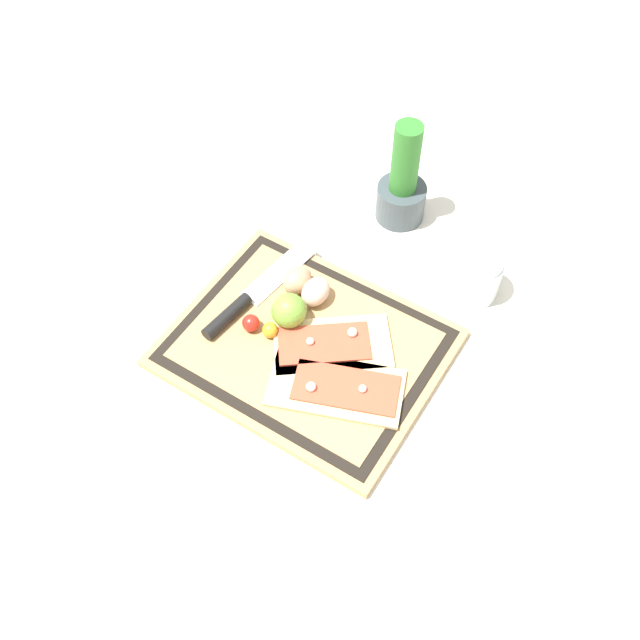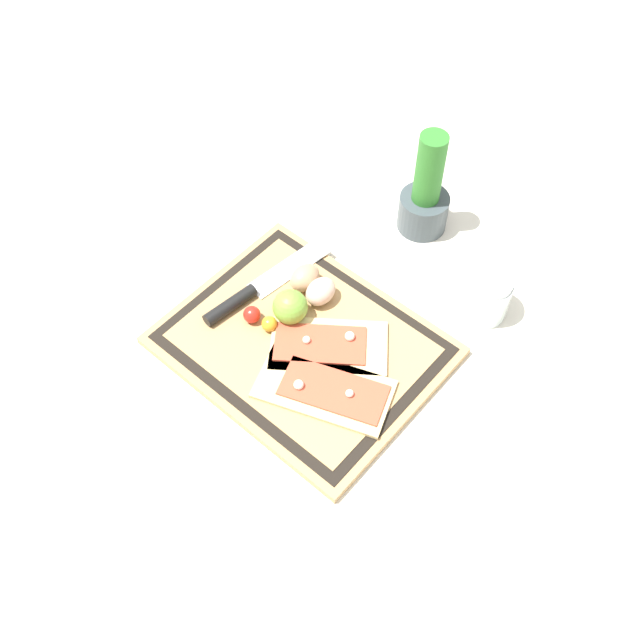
% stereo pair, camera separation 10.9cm
% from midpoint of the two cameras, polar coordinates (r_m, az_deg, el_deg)
% --- Properties ---
extents(ground_plane, '(6.00, 6.00, 0.00)m').
position_cam_midpoint_polar(ground_plane, '(1.23, 1.22, -2.35)').
color(ground_plane, silver).
extents(cutting_board, '(0.43, 0.34, 0.02)m').
position_cam_midpoint_polar(cutting_board, '(1.22, 1.23, -2.11)').
color(cutting_board, tan).
rests_on(cutting_board, ground_plane).
extents(pizza_slice_near, '(0.23, 0.17, 0.02)m').
position_cam_midpoint_polar(pizza_slice_near, '(1.16, 3.14, -5.47)').
color(pizza_slice_near, '#DBBC7F').
rests_on(pizza_slice_near, cutting_board).
extents(pizza_slice_far, '(0.21, 0.20, 0.02)m').
position_cam_midpoint_polar(pizza_slice_far, '(1.21, 3.11, -2.10)').
color(pizza_slice_far, '#DBBC7F').
rests_on(pizza_slice_far, cutting_board).
extents(knife, '(0.06, 0.27, 0.02)m').
position_cam_midpoint_polar(knife, '(1.26, -3.06, 1.85)').
color(knife, silver).
rests_on(knife, cutting_board).
extents(egg_brown, '(0.04, 0.06, 0.04)m').
position_cam_midpoint_polar(egg_brown, '(1.27, 1.29, 3.09)').
color(egg_brown, tan).
rests_on(egg_brown, cutting_board).
extents(egg_pink, '(0.04, 0.06, 0.04)m').
position_cam_midpoint_polar(egg_pink, '(1.25, 2.53, 2.04)').
color(egg_pink, beige).
rests_on(egg_pink, cutting_board).
extents(lime, '(0.06, 0.06, 0.06)m').
position_cam_midpoint_polar(lime, '(1.22, 0.26, 0.85)').
color(lime, '#70A838').
rests_on(lime, cutting_board).
extents(cherry_tomato_red, '(0.03, 0.03, 0.03)m').
position_cam_midpoint_polar(cherry_tomato_red, '(1.23, -2.71, 0.26)').
color(cherry_tomato_red, red).
rests_on(cherry_tomato_red, cutting_board).
extents(cherry_tomato_yellow, '(0.03, 0.03, 0.03)m').
position_cam_midpoint_polar(cherry_tomato_yellow, '(1.22, -1.35, -0.45)').
color(cherry_tomato_yellow, gold).
rests_on(cherry_tomato_yellow, cutting_board).
extents(herb_pot, '(0.09, 0.09, 0.21)m').
position_cam_midpoint_polar(herb_pot, '(1.37, 10.31, 9.08)').
color(herb_pot, '#3D474C').
rests_on(herb_pot, ground_plane).
extents(sauce_jar, '(0.08, 0.08, 0.09)m').
position_cam_midpoint_polar(sauce_jar, '(1.29, 14.91, 1.53)').
color(sauce_jar, silver).
rests_on(sauce_jar, ground_plane).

